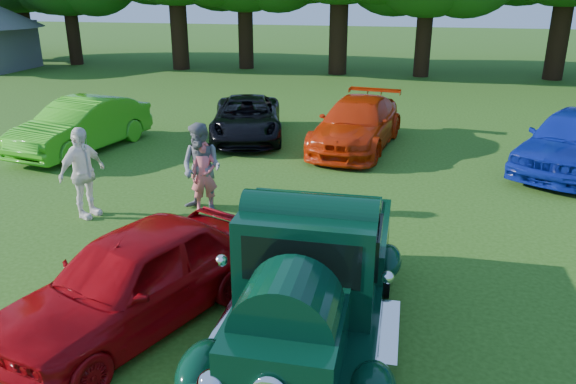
% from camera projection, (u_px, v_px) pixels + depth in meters
% --- Properties ---
extents(ground, '(120.00, 120.00, 0.00)m').
position_uv_depth(ground, '(313.00, 322.00, 8.04)').
color(ground, '#284D12').
rests_on(ground, ground).
extents(hero_pickup, '(2.37, 5.08, 1.99)m').
position_uv_depth(hero_pickup, '(312.00, 282.00, 7.39)').
color(hero_pickup, black).
rests_on(hero_pickup, ground).
extents(red_convertible, '(3.15, 4.49, 1.42)m').
position_uv_depth(red_convertible, '(134.00, 279.00, 7.78)').
color(red_convertible, '#9D060B').
rests_on(red_convertible, ground).
extents(back_car_lime, '(2.43, 4.72, 1.48)m').
position_uv_depth(back_car_lime, '(82.00, 125.00, 16.05)').
color(back_car_lime, green).
rests_on(back_car_lime, ground).
extents(back_car_black, '(3.12, 4.88, 1.25)m').
position_uv_depth(back_car_black, '(247.00, 118.00, 17.42)').
color(back_car_black, black).
rests_on(back_car_black, ground).
extents(back_car_orange, '(2.68, 5.14, 1.42)m').
position_uv_depth(back_car_orange, '(357.00, 124.00, 16.33)').
color(back_car_orange, red).
rests_on(back_car_orange, ground).
extents(back_car_blue, '(4.06, 5.10, 1.63)m').
position_uv_depth(back_car_blue, '(574.00, 141.00, 14.20)').
color(back_car_blue, '#0D2097').
rests_on(back_car_blue, ground).
extents(spectator_pink, '(0.66, 0.56, 1.53)m').
position_uv_depth(spectator_pink, '(204.00, 176.00, 11.76)').
color(spectator_pink, '#EC6165').
rests_on(spectator_pink, ground).
extents(spectator_grey, '(1.06, 0.91, 1.89)m').
position_uv_depth(spectator_grey, '(202.00, 168.00, 11.67)').
color(spectator_grey, slate).
rests_on(spectator_grey, ground).
extents(spectator_white, '(0.79, 1.20, 1.90)m').
position_uv_depth(spectator_white, '(82.00, 173.00, 11.36)').
color(spectator_white, white).
rests_on(spectator_white, ground).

